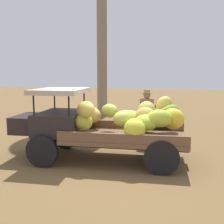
% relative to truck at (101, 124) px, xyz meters
% --- Properties ---
extents(ground_plane, '(60.00, 60.00, 0.00)m').
position_rel_truck_xyz_m(ground_plane, '(-0.11, 0.17, -0.93)').
color(ground_plane, brown).
extents(truck, '(4.53, 1.98, 1.83)m').
position_rel_truck_xyz_m(truck, '(0.00, 0.00, 0.00)').
color(truck, black).
rests_on(truck, ground).
extents(farmer, '(0.54, 0.50, 1.72)m').
position_rel_truck_xyz_m(farmer, '(-1.01, -1.81, 0.04)').
color(farmer, '#445B77').
rests_on(farmer, ground).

